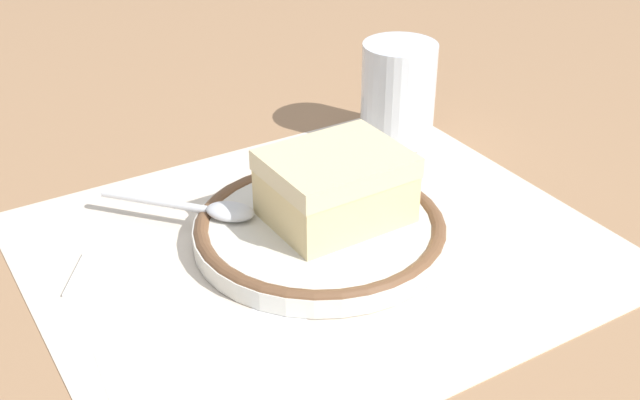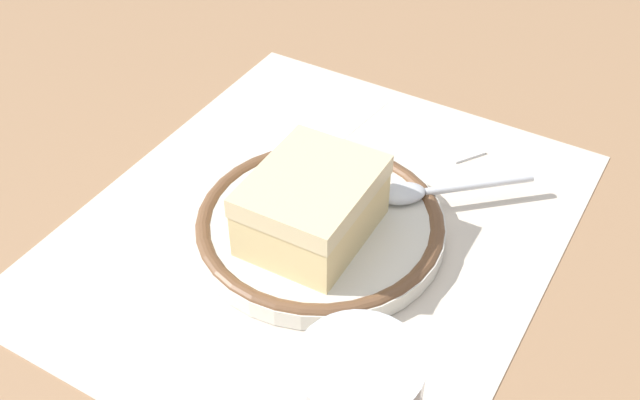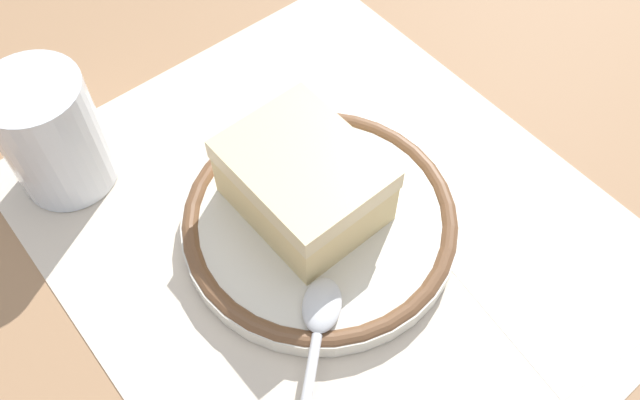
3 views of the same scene
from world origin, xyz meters
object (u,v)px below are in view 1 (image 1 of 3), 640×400
(plate, at_px, (320,229))
(sugar_packet, at_px, (94,272))
(cup, at_px, (398,98))
(napkin, at_px, (229,384))
(spoon, at_px, (209,209))
(cake_slice, at_px, (336,186))

(plate, relative_size, sugar_packet, 3.76)
(cup, relative_size, sugar_packet, 1.82)
(napkin, height_order, sugar_packet, sugar_packet)
(spoon, xyz_separation_m, napkin, (-0.06, -0.16, -0.02))
(cake_slice, relative_size, sugar_packet, 2.01)
(cake_slice, xyz_separation_m, spoon, (-0.08, 0.05, -0.02))
(plate, xyz_separation_m, spoon, (-0.06, 0.05, 0.01))
(spoon, bearing_deg, cup, 14.72)
(plate, distance_m, sugar_packet, 0.16)
(sugar_packet, bearing_deg, cake_slice, -13.46)
(sugar_packet, bearing_deg, plate, -15.22)
(cup, xyz_separation_m, sugar_packet, (-0.31, -0.07, -0.04))
(sugar_packet, bearing_deg, napkin, -77.47)
(plate, bearing_deg, sugar_packet, 164.78)
(cake_slice, xyz_separation_m, cup, (0.14, 0.11, -0.00))
(cake_slice, xyz_separation_m, sugar_packet, (-0.17, 0.04, -0.04))
(sugar_packet, bearing_deg, spoon, 7.04)
(cake_slice, relative_size, cup, 1.11)
(plate, xyz_separation_m, cake_slice, (0.01, 0.00, 0.03))
(spoon, xyz_separation_m, sugar_packet, (-0.09, -0.01, -0.02))
(spoon, bearing_deg, plate, -40.35)
(plate, bearing_deg, spoon, 139.65)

